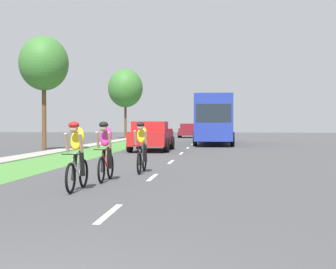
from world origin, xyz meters
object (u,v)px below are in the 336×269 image
object	(u,v)px
pickup_red	(152,136)
bus_blue	(214,118)
cyclist_trailing	(106,151)
street_tree_far	(125,88)
cyclist_distant	(142,147)
street_tree_near	(44,64)
sedan_maroon	(188,130)
cyclist_lead	(77,155)

from	to	relation	value
pickup_red	bus_blue	size ratio (longest dim) A/B	0.44
cyclist_trailing	street_tree_far	xyz separation A→B (m)	(-6.34, 36.20, 4.29)
cyclist_distant	street_tree_near	xyz separation A→B (m)	(-7.20, 11.21, 4.01)
cyclist_trailing	street_tree_near	bearing A→B (deg)	116.07
cyclist_trailing	cyclist_distant	distance (m)	2.34
sedan_maroon	street_tree_near	size ratio (longest dim) A/B	0.68
sedan_maroon	cyclist_trailing	bearing A→B (deg)	-89.67
pickup_red	bus_blue	world-z (taller)	bus_blue
cyclist_trailing	pickup_red	distance (m)	14.31
street_tree_near	bus_blue	bearing A→B (deg)	48.90
bus_blue	street_tree_near	world-z (taller)	street_tree_near
bus_blue	street_tree_near	distance (m)	14.42
pickup_red	cyclist_lead	bearing A→B (deg)	-88.35
cyclist_lead	cyclist_distant	bearing A→B (deg)	78.39
cyclist_lead	street_tree_near	size ratio (longest dim) A/B	0.27
cyclist_lead	street_tree_far	size ratio (longest dim) A/B	0.24
cyclist_lead	street_tree_far	xyz separation A→B (m)	(-6.10, 38.07, 4.29)
cyclist_distant	sedan_maroon	bearing A→B (deg)	91.27
cyclist_distant	sedan_maroon	size ratio (longest dim) A/B	0.40
cyclist_lead	cyclist_distant	size ratio (longest dim) A/B	1.00
cyclist_lead	pickup_red	world-z (taller)	pickup_red
bus_blue	street_tree_far	size ratio (longest dim) A/B	1.64
cyclist_lead	cyclist_trailing	distance (m)	1.88
cyclist_trailing	street_tree_near	size ratio (longest dim) A/B	0.27
pickup_red	sedan_maroon	bearing A→B (deg)	88.98
bus_blue	cyclist_lead	bearing A→B (deg)	-96.46
cyclist_distant	street_tree_far	distance (m)	34.91
sedan_maroon	bus_blue	bearing A→B (deg)	-79.81
cyclist_lead	street_tree_far	distance (m)	38.79
street_tree_far	cyclist_lead	bearing A→B (deg)	-80.89
cyclist_lead	bus_blue	xyz separation A→B (m)	(2.94, 25.99, 1.17)
street_tree_near	street_tree_far	distance (m)	22.74
sedan_maroon	street_tree_near	world-z (taller)	street_tree_near
street_tree_near	cyclist_trailing	bearing A→B (deg)	-63.93
cyclist_distant	sedan_maroon	xyz separation A→B (m)	(-0.85, 38.24, -0.04)
cyclist_trailing	street_tree_far	size ratio (longest dim) A/B	0.24
sedan_maroon	street_tree_far	xyz separation A→B (m)	(-6.10, -4.30, 4.33)
pickup_red	bus_blue	distance (m)	10.47
street_tree_near	sedan_maroon	bearing A→B (deg)	76.78
street_tree_far	pickup_red	bearing A→B (deg)	-75.57
cyclist_trailing	pickup_red	bearing A→B (deg)	92.81
cyclist_trailing	street_tree_far	bearing A→B (deg)	99.93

